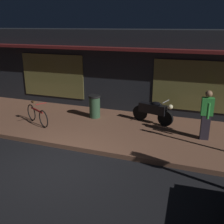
{
  "coord_description": "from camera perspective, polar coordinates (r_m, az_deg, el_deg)",
  "views": [
    {
      "loc": [
        3.68,
        -5.67,
        3.8
      ],
      "look_at": [
        0.73,
        2.4,
        0.95
      ],
      "focal_mm": 42.38,
      "sensor_mm": 36.0,
      "label": 1
    }
  ],
  "objects": [
    {
      "name": "ground_plane",
      "position": [
        7.75,
        -11.47,
        -11.41
      ],
      "size": [
        60.0,
        60.0,
        0.0
      ],
      "primitive_type": "plane",
      "color": "black"
    },
    {
      "name": "sidewalk_slab",
      "position": [
        10.13,
        -2.73,
        -3.25
      ],
      "size": [
        18.0,
        4.0,
        0.15
      ],
      "primitive_type": "cube",
      "color": "brown",
      "rests_on": "ground_plane"
    },
    {
      "name": "storefront_building",
      "position": [
        12.76,
        3.1,
        9.34
      ],
      "size": [
        18.0,
        3.3,
        3.6
      ],
      "color": "black",
      "rests_on": "ground_plane"
    },
    {
      "name": "motorcycle",
      "position": [
        10.27,
        8.91,
        0.26
      ],
      "size": [
        1.67,
        0.7,
        0.97
      ],
      "color": "black",
      "rests_on": "sidewalk_slab"
    },
    {
      "name": "bicycle_parked",
      "position": [
        10.52,
        -15.84,
        -0.6
      ],
      "size": [
        1.48,
        0.83,
        0.91
      ],
      "color": "black",
      "rests_on": "sidewalk_slab"
    },
    {
      "name": "person_bystander",
      "position": [
        9.13,
        19.72,
        -0.44
      ],
      "size": [
        0.41,
        0.62,
        1.67
      ],
      "color": "#28232D",
      "rests_on": "sidewalk_slab"
    },
    {
      "name": "trash_bin",
      "position": [
        10.82,
        -3.76,
        1.24
      ],
      "size": [
        0.48,
        0.48,
        0.93
      ],
      "color": "#2D4C33",
      "rests_on": "sidewalk_slab"
    }
  ]
}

